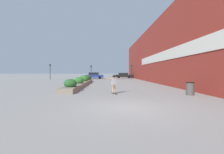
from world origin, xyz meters
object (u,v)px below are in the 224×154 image
Objects in this scene: car_center_left at (162,75)px; traffic_light_right at (132,70)px; skateboard at (114,93)px; skateboarder at (114,82)px; traffic_light_far_left at (50,69)px; traffic_light_left at (91,70)px; car_center_right at (94,75)px; car_leftmost at (124,75)px; trash_bin at (190,89)px.

traffic_light_right is (-8.91, -4.96, 1.47)m from car_center_left.
skateboard is 30.85m from car_center_left.
traffic_light_right reaches higher than skateboard.
skateboarder is 0.40× the size of traffic_light_far_left.
skateboarder is at bearing -59.77° from traffic_light_far_left.
traffic_light_left is 9.13m from traffic_light_right.
skateboarder is 26.36m from car_center_right.
car_center_right is (-3.64, 26.11, -0.10)m from skateboarder.
traffic_light_far_left is at bearing 99.59° from car_center_left.
car_center_left is 1.22× the size of traffic_light_right.
traffic_light_right is at bearing 7.59° from car_leftmost.
traffic_light_right is (5.09, 22.52, 2.17)m from skateboard.
traffic_light_far_left reaches higher than traffic_light_left.
traffic_light_far_left is at bearing 128.61° from trash_bin.
car_center_right reaches higher than car_center_left.
traffic_light_far_left reaches higher than car_leftmost.
trash_bin is at bearing -51.39° from traffic_light_far_left.
car_center_left is 27.75m from traffic_light_far_left.
trash_bin is at bearing 18.82° from car_center_right.
car_leftmost is at bearing 41.84° from traffic_light_left.
trash_bin is 0.24× the size of car_center_left.
skateboarder is 0.29× the size of car_leftmost.
car_leftmost is 18.81m from traffic_light_far_left.
skateboarder reaches higher than car_center_left.
car_center_right is 3.98m from traffic_light_left.
car_center_right reaches higher than skateboard.
traffic_light_right reaches higher than traffic_light_left.
skateboard is 5.56m from trash_bin.
car_center_right is at bearing 94.45° from car_center_left.
car_center_right is 10.33m from traffic_light_far_left.
traffic_light_right is at bearing 119.12° from car_center_left.
skateboarder is 26.51m from traffic_light_far_left.
traffic_light_left is 9.30m from traffic_light_far_left.
car_center_right reaches higher than car_leftmost.
car_center_left is at bearing 94.45° from car_center_right.
car_leftmost is at bearing 21.40° from traffic_light_far_left.
car_center_right is at bearing 108.82° from trash_bin.
skateboard is 23.19m from traffic_light_right.
traffic_light_right is at bearing -1.08° from traffic_light_far_left.
car_center_left is 1.25× the size of traffic_light_left.
traffic_light_left is (-9.55, 23.10, 1.71)m from trash_bin.
skateboard is 0.76× the size of trash_bin.
car_center_right is 1.36× the size of traffic_light_right.
skateboarder is 30.00m from car_leftmost.
car_center_left reaches higher than trash_bin.
car_leftmost is 1.43× the size of traffic_light_right.
trash_bin is 0.29× the size of traffic_light_right.
car_center_right reaches higher than trash_bin.
trash_bin reaches higher than skateboard.
traffic_light_far_left is (-13.33, 22.87, 2.27)m from skateboard.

